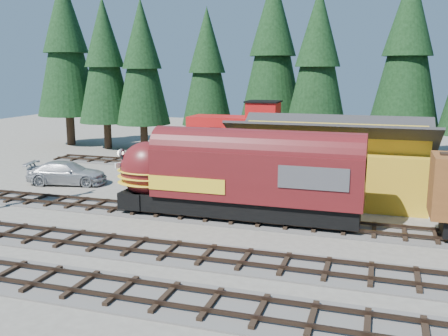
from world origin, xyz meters
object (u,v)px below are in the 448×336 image
(locomotive, at_px, (230,179))
(depot, at_px, (331,154))
(pickup_truck_a, at_px, (189,180))
(caboose, at_px, (251,139))
(pickup_truck_b, at_px, (67,173))

(locomotive, bearing_deg, depot, 52.89)
(depot, relative_size, locomotive, 0.89)
(locomotive, relative_size, pickup_truck_a, 2.24)
(caboose, bearing_deg, pickup_truck_a, -103.66)
(caboose, xyz_separation_m, pickup_truck_a, (-2.16, -8.87, -1.79))
(depot, relative_size, caboose, 1.23)
(depot, bearing_deg, locomotive, -127.11)
(caboose, xyz_separation_m, pickup_truck_b, (-11.71, -9.21, -1.84))
(locomotive, height_order, pickup_truck_b, locomotive)
(locomotive, xyz_separation_m, caboose, (-2.38, 14.00, 0.36))
(locomotive, distance_m, pickup_truck_a, 7.00)
(depot, xyz_separation_m, pickup_truck_a, (-9.45, -1.37, -2.07))
(caboose, bearing_deg, pickup_truck_b, -141.84)
(locomotive, distance_m, pickup_truck_b, 14.96)
(locomotive, height_order, pickup_truck_a, locomotive)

